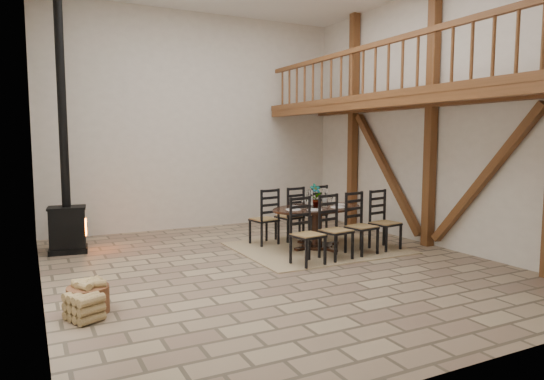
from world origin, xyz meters
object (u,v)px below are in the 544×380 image
dining_table (320,228)px  log_basket (88,298)px  wood_stove (66,192)px  log_stack (84,307)px

dining_table → log_basket: bearing=-169.0°
wood_stove → log_basket: size_ratio=10.10×
dining_table → log_stack: size_ratio=4.73×
dining_table → wood_stove: wood_stove is taller
log_basket → dining_table: bearing=20.3°
dining_table → log_stack: 4.79m
dining_table → wood_stove: bearing=147.1°
wood_stove → log_stack: 3.86m
log_basket → wood_stove: bearing=89.5°
dining_table → wood_stove: (-4.30, 1.88, 0.72)m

